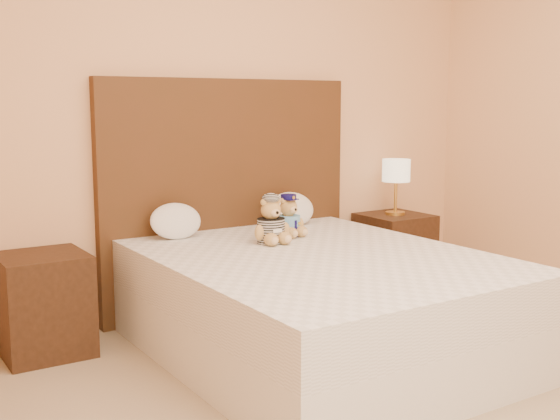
# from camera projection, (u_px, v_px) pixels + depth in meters

# --- Properties ---
(bed) EXTENTS (1.60, 2.00, 0.55)m
(bed) POSITION_uv_depth(u_px,v_px,m) (319.00, 304.00, 3.78)
(bed) COLOR white
(bed) RESTS_ON ground
(headboard) EXTENTS (1.75, 0.08, 1.50)m
(headboard) POSITION_uv_depth(u_px,v_px,m) (229.00, 196.00, 4.54)
(headboard) COLOR #482915
(headboard) RESTS_ON ground
(nightstand_left) EXTENTS (0.45, 0.45, 0.55)m
(nightstand_left) POSITION_uv_depth(u_px,v_px,m) (44.00, 304.00, 3.78)
(nightstand_left) COLOR #3A2112
(nightstand_left) RESTS_ON ground
(nightstand_right) EXTENTS (0.45, 0.45, 0.55)m
(nightstand_right) POSITION_uv_depth(u_px,v_px,m) (394.00, 252.00, 5.11)
(nightstand_right) COLOR #3A2112
(nightstand_right) RESTS_ON ground
(lamp) EXTENTS (0.20, 0.20, 0.40)m
(lamp) POSITION_uv_depth(u_px,v_px,m) (396.00, 173.00, 5.02)
(lamp) COLOR gold
(lamp) RESTS_ON nightstand_right
(teddy_police) EXTENTS (0.24, 0.24, 0.25)m
(teddy_police) POSITION_uv_depth(u_px,v_px,m) (288.00, 216.00, 4.23)
(teddy_police) COLOR #B07E44
(teddy_police) RESTS_ON bed
(teddy_prisoner) EXTENTS (0.24, 0.23, 0.27)m
(teddy_prisoner) POSITION_uv_depth(u_px,v_px,m) (271.00, 220.00, 4.02)
(teddy_prisoner) COLOR #B07E44
(teddy_prisoner) RESTS_ON bed
(pillow_left) EXTENTS (0.32, 0.21, 0.23)m
(pillow_left) POSITION_uv_depth(u_px,v_px,m) (176.00, 219.00, 4.17)
(pillow_left) COLOR white
(pillow_left) RESTS_ON bed
(pillow_right) EXTENTS (0.34, 0.22, 0.24)m
(pillow_right) POSITION_uv_depth(u_px,v_px,m) (292.00, 207.00, 4.60)
(pillow_right) COLOR white
(pillow_right) RESTS_ON bed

